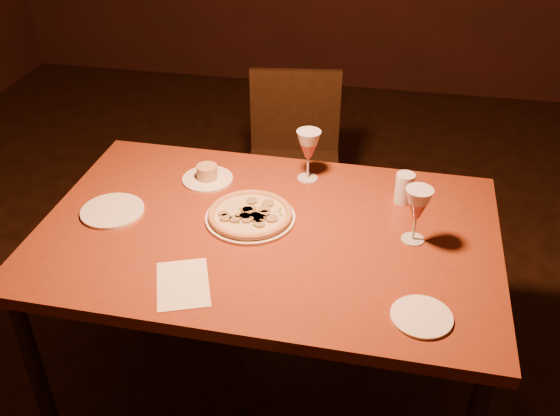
# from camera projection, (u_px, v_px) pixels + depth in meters

# --- Properties ---
(dining_table) EXTENTS (1.55, 1.01, 0.82)m
(dining_table) POSITION_uv_depth(u_px,v_px,m) (268.00, 246.00, 2.14)
(dining_table) COLOR maroon
(dining_table) RESTS_ON floor
(chair_far) EXTENTS (0.51, 0.51, 0.93)m
(chair_far) POSITION_uv_depth(u_px,v_px,m) (294.00, 157.00, 3.12)
(chair_far) COLOR black
(chair_far) RESTS_ON floor
(pizza_plate) EXTENTS (0.31, 0.31, 0.03)m
(pizza_plate) POSITION_uv_depth(u_px,v_px,m) (250.00, 215.00, 2.14)
(pizza_plate) COLOR white
(pizza_plate) RESTS_ON dining_table
(ramekin_saucer) EXTENTS (0.19, 0.19, 0.06)m
(ramekin_saucer) POSITION_uv_depth(u_px,v_px,m) (207.00, 175.00, 2.36)
(ramekin_saucer) COLOR white
(ramekin_saucer) RESTS_ON dining_table
(wine_glass_far) EXTENTS (0.09, 0.09, 0.20)m
(wine_glass_far) POSITION_uv_depth(u_px,v_px,m) (308.00, 156.00, 2.32)
(wine_glass_far) COLOR #AF4949
(wine_glass_far) RESTS_ON dining_table
(wine_glass_right) EXTENTS (0.09, 0.09, 0.20)m
(wine_glass_right) POSITION_uv_depth(u_px,v_px,m) (416.00, 215.00, 2.00)
(wine_glass_right) COLOR #AF4949
(wine_glass_right) RESTS_ON dining_table
(water_tumbler) EXTENTS (0.07, 0.07, 0.11)m
(water_tumbler) POSITION_uv_depth(u_px,v_px,m) (404.00, 188.00, 2.21)
(water_tumbler) COLOR silver
(water_tumbler) RESTS_ON dining_table
(side_plate_left) EXTENTS (0.22, 0.22, 0.01)m
(side_plate_left) POSITION_uv_depth(u_px,v_px,m) (112.00, 211.00, 2.18)
(side_plate_left) COLOR white
(side_plate_left) RESTS_ON dining_table
(side_plate_near) EXTENTS (0.17, 0.17, 0.01)m
(side_plate_near) POSITION_uv_depth(u_px,v_px,m) (422.00, 317.00, 1.75)
(side_plate_near) COLOR white
(side_plate_near) RESTS_ON dining_table
(menu_card) EXTENTS (0.22, 0.26, 0.00)m
(menu_card) POSITION_uv_depth(u_px,v_px,m) (183.00, 284.00, 1.87)
(menu_card) COLOR white
(menu_card) RESTS_ON dining_table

